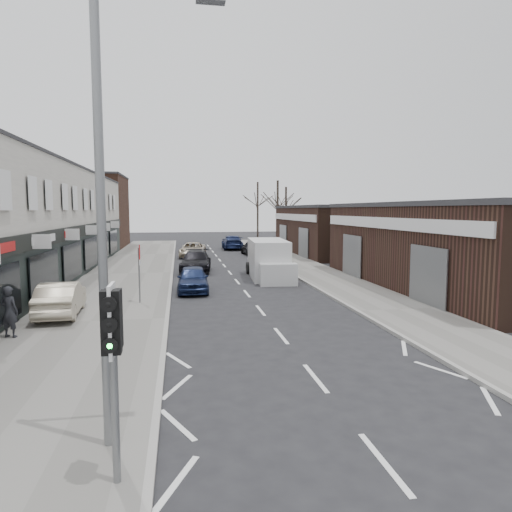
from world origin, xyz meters
name	(u,v)px	position (x,y,z in m)	size (l,w,h in m)	color
ground	(343,412)	(0.00, 0.00, 0.00)	(160.00, 160.00, 0.00)	black
pavement_left	(129,274)	(-6.75, 22.00, 0.06)	(5.50, 64.00, 0.12)	slate
pavement_right	(311,270)	(5.75, 22.00, 0.06)	(3.50, 64.00, 0.12)	slate
shop_terrace_left	(2,223)	(-13.50, 19.50, 3.55)	(8.00, 41.00, 7.10)	beige
brick_block_far	(88,212)	(-13.50, 45.00, 4.00)	(8.00, 10.00, 8.00)	#46291E
right_unit_near	(469,247)	(12.50, 14.00, 2.25)	(10.00, 18.00, 4.50)	#352118
right_unit_far	(342,231)	(12.50, 34.00, 2.25)	(10.00, 16.00, 4.50)	#352118
tree_far_a	(277,243)	(9.00, 48.00, 0.00)	(3.60, 3.60, 8.00)	#382D26
tree_far_b	(286,240)	(11.50, 54.00, 0.00)	(3.60, 3.60, 7.50)	#382D26
tree_far_c	(258,238)	(8.50, 60.00, 0.00)	(3.60, 3.60, 8.50)	#382D26
traffic_light	(113,337)	(-4.40, -2.02, 2.41)	(0.28, 0.60, 3.10)	slate
street_lamp	(111,192)	(-4.53, -0.80, 4.62)	(2.23, 0.22, 8.00)	slate
warning_sign	(140,257)	(-5.16, 12.00, 2.20)	(0.12, 0.80, 2.70)	slate
white_van	(269,260)	(2.16, 19.12, 1.14)	(2.55, 6.34, 2.41)	silver
sedan_on_pavement	(61,298)	(-8.08, 9.97, 0.80)	(1.43, 4.10, 1.35)	#ABA189
pedestrian	(9,312)	(-8.94, 6.92, 0.98)	(0.62, 0.41, 1.71)	black
parked_car_left_a	(193,279)	(-2.72, 15.10, 0.67)	(1.59, 3.95, 1.35)	#162247
parked_car_left_b	(196,261)	(-2.29, 22.87, 0.73)	(2.03, 5.00, 1.45)	black
parked_car_left_c	(193,250)	(-2.20, 32.78, 0.67)	(2.23, 4.83, 1.34)	#BDAF97
parked_car_right_a	(268,262)	(2.40, 20.63, 0.82)	(1.73, 4.95, 1.63)	silver
parked_car_right_b	(253,248)	(3.50, 33.85, 0.71)	(1.67, 4.15, 1.41)	black
parked_car_right_c	(232,242)	(2.32, 40.65, 0.76)	(2.12, 5.22, 1.52)	#162046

